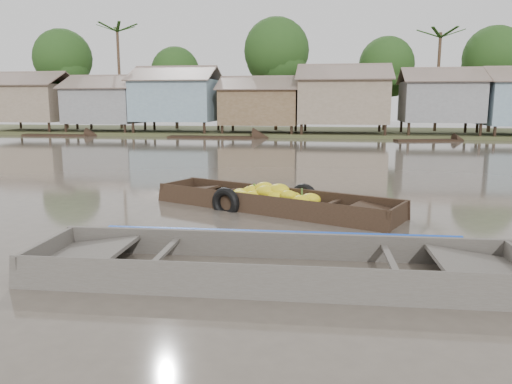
# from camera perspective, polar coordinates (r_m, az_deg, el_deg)

# --- Properties ---
(ground) EXTENTS (120.00, 120.00, 0.00)m
(ground) POSITION_cam_1_polar(r_m,az_deg,el_deg) (9.77, -2.73, -5.27)
(ground) COLOR #50473D
(ground) RESTS_ON ground
(riverbank) EXTENTS (120.00, 12.47, 10.22)m
(riverbank) POSITION_cam_1_polar(r_m,az_deg,el_deg) (41.10, 10.64, 10.76)
(riverbank) COLOR #384723
(riverbank) RESTS_ON ground
(banana_boat) EXTENTS (6.39, 3.94, 0.86)m
(banana_boat) POSITION_cam_1_polar(r_m,az_deg,el_deg) (12.32, 1.50, -1.07)
(banana_boat) COLOR black
(banana_boat) RESTS_ON ground
(viewer_boat) EXTENTS (7.47, 2.22, 0.60)m
(viewer_boat) POSITION_cam_1_polar(r_m,az_deg,el_deg) (7.69, 2.23, -9.18)
(viewer_boat) COLOR #49433D
(viewer_boat) RESTS_ON ground
(distant_boats) EXTENTS (49.83, 15.35, 1.38)m
(distant_boats) POSITION_cam_1_polar(r_m,az_deg,el_deg) (34.83, 24.49, 5.55)
(distant_boats) COLOR black
(distant_boats) RESTS_ON ground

